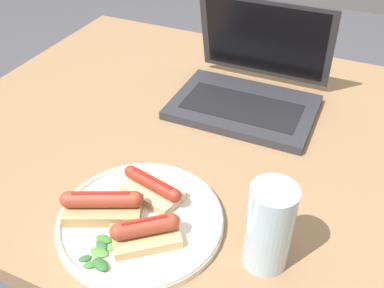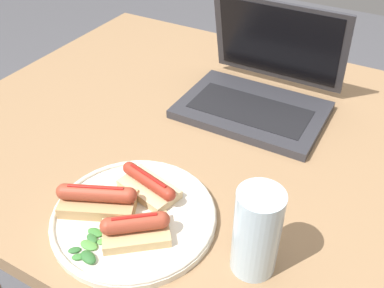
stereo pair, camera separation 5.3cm
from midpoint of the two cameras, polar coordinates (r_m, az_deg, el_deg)
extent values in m
cube|color=#93704C|center=(0.86, 8.60, -0.45)|extent=(1.22, 0.87, 0.04)
cylinder|color=#93704C|center=(1.53, -5.81, 1.03)|extent=(0.06, 0.06, 0.73)
cube|color=#2D2D33|center=(0.93, 9.59, 4.46)|extent=(0.30, 0.21, 0.02)
cube|color=black|center=(0.91, 9.37, 4.59)|extent=(0.25, 0.11, 0.00)
cube|color=#2D2D33|center=(0.98, 13.00, 13.04)|extent=(0.30, 0.05, 0.19)
cube|color=black|center=(0.98, 12.93, 13.01)|extent=(0.27, 0.04, 0.17)
cylinder|color=silver|center=(0.69, -5.51, -9.78)|extent=(0.26, 0.26, 0.01)
torus|color=silver|center=(0.68, -5.55, -9.34)|extent=(0.26, 0.26, 0.01)
cube|color=tan|center=(0.65, -5.10, -11.76)|extent=(0.11, 0.11, 0.02)
cylinder|color=#9E3D28|center=(0.63, -5.21, -10.53)|extent=(0.08, 0.07, 0.03)
sphere|color=#9E3D28|center=(0.63, -1.71, -10.15)|extent=(0.03, 0.03, 0.03)
sphere|color=#9E3D28|center=(0.63, -8.72, -10.88)|extent=(0.03, 0.03, 0.03)
cylinder|color=red|center=(0.62, -5.28, -9.74)|extent=(0.05, 0.04, 0.00)
cube|color=tan|center=(0.69, -10.24, -7.92)|extent=(0.13, 0.10, 0.02)
cylinder|color=#9E3D28|center=(0.68, -10.45, -6.57)|extent=(0.10, 0.07, 0.03)
sphere|color=#9E3D28|center=(0.69, -14.58, -6.22)|extent=(0.03, 0.03, 0.03)
sphere|color=#9E3D28|center=(0.67, -6.17, -6.90)|extent=(0.03, 0.03, 0.03)
cylinder|color=red|center=(0.67, -10.58, -5.78)|extent=(0.08, 0.04, 0.01)
cube|color=#D6B784|center=(0.71, -3.62, -6.06)|extent=(0.11, 0.08, 0.02)
cylinder|color=maroon|center=(0.70, -3.68, -4.98)|extent=(0.10, 0.04, 0.02)
sphere|color=maroon|center=(0.73, -6.32, -3.25)|extent=(0.02, 0.02, 0.02)
sphere|color=maroon|center=(0.68, -0.83, -6.82)|extent=(0.02, 0.02, 0.02)
cylinder|color=red|center=(0.69, -3.72, -4.32)|extent=(0.08, 0.02, 0.01)
ellipsoid|color=#2D662D|center=(0.66, -10.92, -12.34)|extent=(0.02, 0.02, 0.01)
ellipsoid|color=#387A33|center=(0.64, -12.58, -14.55)|extent=(0.02, 0.02, 0.01)
ellipsoid|color=#2D662D|center=(0.63, -11.30, -14.68)|extent=(0.03, 0.02, 0.01)
ellipsoid|color=#387A33|center=(0.66, -10.54, -11.58)|extent=(0.03, 0.02, 0.01)
ellipsoid|color=#4C8E3D|center=(0.66, -8.96, -11.73)|extent=(0.02, 0.02, 0.00)
ellipsoid|color=#4C8E3D|center=(0.65, -11.29, -13.16)|extent=(0.03, 0.02, 0.01)
ellipsoid|color=#4C8E3D|center=(0.65, -9.37, -12.68)|extent=(0.02, 0.02, 0.00)
ellipsoid|color=#2D662D|center=(0.65, -13.12, -13.69)|extent=(0.02, 0.02, 0.00)
cylinder|color=silver|center=(0.59, 11.19, -11.54)|extent=(0.06, 0.06, 0.14)
camera|label=1|loc=(0.03, -87.95, 1.59)|focal=40.00mm
camera|label=2|loc=(0.03, 92.05, -1.59)|focal=40.00mm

